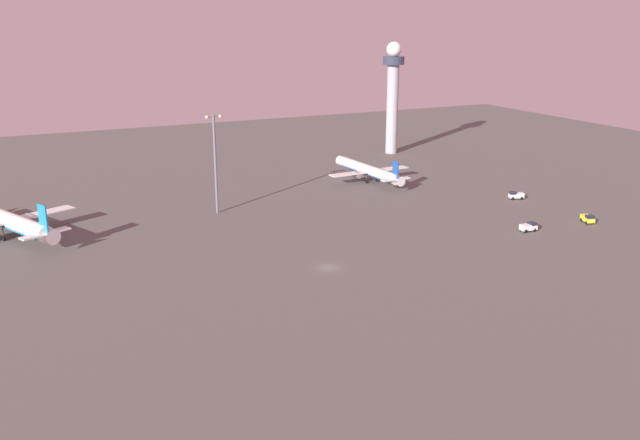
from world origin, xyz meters
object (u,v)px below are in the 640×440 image
cargo_loader (588,218)px  apron_light_east (215,158)px  airplane_terminal_side (369,171)px  baggage_tractor (529,227)px  maintenance_van (516,195)px  airplane_taxiway_distant (7,220)px  control_tower (393,90)px

cargo_loader → apron_light_east: bearing=-14.6°
airplane_terminal_side → baggage_tractor: size_ratio=8.51×
maintenance_van → cargo_loader: bearing=-157.6°
airplane_terminal_side → cargo_loader: bearing=-69.9°
airplane_taxiway_distant → cargo_loader: (134.72, -52.14, -3.01)m
airplane_taxiway_distant → apron_light_east: 53.07m
control_tower → apron_light_east: control_tower is taller
control_tower → airplane_taxiway_distant: size_ratio=1.02×
control_tower → airplane_terminal_side: size_ratio=1.15×
airplane_taxiway_distant → cargo_loader: bearing=-45.2°
airplane_taxiway_distant → apron_light_east: apron_light_east is taller
control_tower → airplane_terminal_side: control_tower is taller
baggage_tractor → control_tower: bearing=171.1°
airplane_taxiway_distant → maintenance_van: (134.28, -25.41, -3.01)m
cargo_loader → maintenance_van: bearing=-72.1°
baggage_tractor → cargo_loader: (18.74, -0.93, 0.00)m
cargo_loader → control_tower: bearing=-75.1°
control_tower → apron_light_east: size_ratio=1.57×
airplane_taxiway_distant → control_tower: bearing=-4.0°
baggage_tractor → airplane_terminal_side: bearing=-168.4°
maintenance_van → apron_light_east: bearing=95.2°
airplane_terminal_side → cargo_loader: size_ratio=7.99×
maintenance_van → control_tower: bearing=18.4°
airplane_taxiway_distant → apron_light_east: bearing=-25.6°
airplane_taxiway_distant → airplane_terminal_side: size_ratio=1.13×
control_tower → airplane_terminal_side: 53.24m
baggage_tractor → maintenance_van: same height
airplane_terminal_side → apron_light_east: apron_light_east is taller
airplane_taxiway_distant → apron_light_east: size_ratio=1.54×
airplane_taxiway_distant → maintenance_van: size_ratio=8.93×
control_tower → maintenance_van: (-3.98, -75.79, -22.83)m
control_tower → baggage_tractor: bearing=-102.4°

